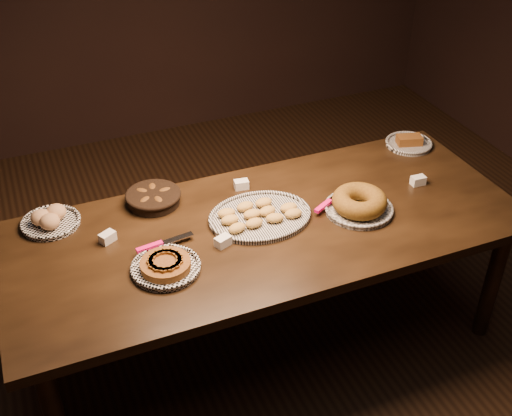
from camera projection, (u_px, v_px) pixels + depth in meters
name	position (u px, v px, depth m)	size (l,w,h in m)	color
ground	(266.00, 339.00, 3.38)	(5.00, 5.00, 0.00)	black
buffet_table	(267.00, 237.00, 2.99)	(2.40, 1.00, 0.75)	black
apple_tart_plate	(166.00, 266.00, 2.68)	(0.32, 0.33, 0.06)	white
madeleine_platter	(259.00, 216.00, 2.98)	(0.49, 0.39, 0.05)	black
bundt_cake_plate	(359.00, 203.00, 3.02)	(0.38, 0.34, 0.10)	black
croissant_basket	(153.00, 197.00, 3.07)	(0.32, 0.32, 0.07)	black
bread_roll_plate	(50.00, 220.00, 2.93)	(0.27, 0.27, 0.08)	white
loaf_plate	(409.00, 143.00, 3.55)	(0.26, 0.26, 0.06)	black
tent_cards	(274.00, 206.00, 3.03)	(1.62, 0.46, 0.04)	white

